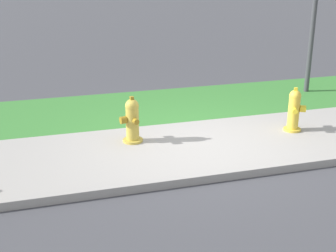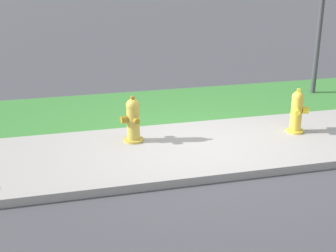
# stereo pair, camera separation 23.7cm
# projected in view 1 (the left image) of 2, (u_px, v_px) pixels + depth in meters

# --- Properties ---
(ground_plane) EXTENTS (120.00, 120.00, 0.00)m
(ground_plane) POSITION_uv_depth(u_px,v_px,m) (202.00, 145.00, 7.65)
(ground_plane) COLOR #424247
(sidewalk_pavement) EXTENTS (18.00, 2.31, 0.01)m
(sidewalk_pavement) POSITION_uv_depth(u_px,v_px,m) (202.00, 145.00, 7.65)
(sidewalk_pavement) COLOR #9E9993
(sidewalk_pavement) RESTS_ON ground
(grass_verge) EXTENTS (18.00, 2.35, 0.01)m
(grass_verge) POSITION_uv_depth(u_px,v_px,m) (163.00, 105.00, 9.75)
(grass_verge) COLOR #387A33
(grass_verge) RESTS_ON ground
(street_curb) EXTENTS (18.00, 0.16, 0.12)m
(street_curb) POSITION_uv_depth(u_px,v_px,m) (233.00, 174.00, 6.52)
(street_curb) COLOR #9E9993
(street_curb) RESTS_ON ground
(fire_hydrant_across_street) EXTENTS (0.38, 0.40, 0.79)m
(fire_hydrant_across_street) POSITION_uv_depth(u_px,v_px,m) (132.00, 120.00, 7.67)
(fire_hydrant_across_street) COLOR gold
(fire_hydrant_across_street) RESTS_ON ground
(fire_hydrant_by_grass_verge) EXTENTS (0.36, 0.38, 0.79)m
(fire_hydrant_by_grass_verge) POSITION_uv_depth(u_px,v_px,m) (294.00, 110.00, 8.17)
(fire_hydrant_by_grass_verge) COLOR gold
(fire_hydrant_by_grass_verge) RESTS_ON ground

